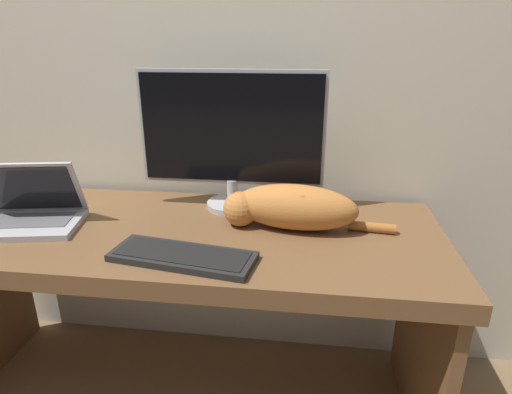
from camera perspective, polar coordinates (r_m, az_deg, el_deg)
The scene contains 6 objects.
wall_back at distance 1.69m, azimuth -7.80°, elevation 20.13°, with size 6.40×0.06×2.60m.
desk at distance 1.50m, azimuth -10.28°, elevation -8.76°, with size 1.74×0.66×0.72m.
monitor at distance 1.51m, azimuth -3.28°, elevation 8.04°, with size 0.65×0.19×0.49m.
laptop at distance 1.60m, azimuth -28.05°, elevation -1.90°, with size 0.36×0.28×0.22m.
external_keyboard at distance 1.23m, azimuth -9.75°, elevation -7.80°, with size 0.43×0.21×0.02m.
cat at distance 1.39m, azimuth 4.50°, elevation -1.24°, with size 0.56×0.20×0.15m.
Camera 1 is at (0.43, -0.91, 1.31)m, focal length 30.00 mm.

